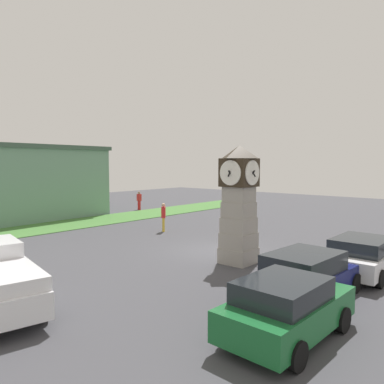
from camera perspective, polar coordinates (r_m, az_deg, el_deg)
name	(u,v)px	position (r m, az deg, el deg)	size (l,w,h in m)	color
ground_plane	(217,251)	(18.17, 3.85, -8.94)	(66.72, 66.72, 0.00)	#424247
clock_tower	(239,204)	(15.71, 7.16, -1.80)	(1.65, 1.65, 4.93)	#A09A90
bollard_near_tower	(295,269)	(13.49, 15.49, -11.27)	(0.31, 0.31, 1.16)	brown
bollard_mid_row	(309,265)	(14.59, 17.41, -10.60)	(0.24, 0.24, 0.92)	maroon
car_navy_sedan	(287,307)	(9.59, 14.22, -16.69)	(3.89, 2.01, 1.50)	#19602D
car_near_tower	(307,274)	(12.48, 17.16, -11.84)	(4.52, 2.23, 1.45)	navy
car_by_building	(363,255)	(15.63, 24.65, -8.75)	(4.25, 2.03, 1.44)	silver
pedestrian_near_bench	(163,215)	(23.00, -4.37, -3.56)	(0.46, 0.44, 1.75)	gold
pedestrian_by_cars	(139,199)	(33.82, -8.06, -1.13)	(0.25, 0.41, 1.65)	red
warehouse_blue_far	(2,182)	(32.20, -27.00, 1.41)	(13.66, 11.05, 5.52)	gray
grass_verge_far	(78,223)	(27.26, -17.03, -4.58)	(40.03, 4.18, 0.04)	#477A38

